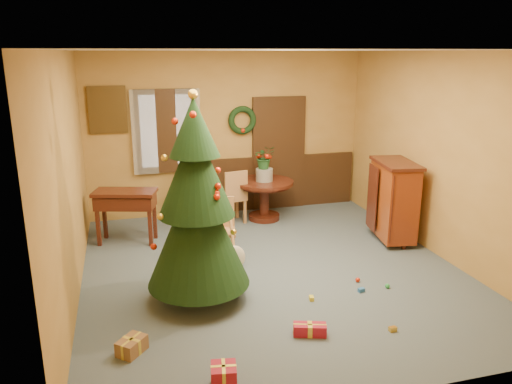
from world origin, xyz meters
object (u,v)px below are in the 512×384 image
object	(u,v)px
writing_desk	(126,204)
dining_table	(264,192)
chair_near	(221,226)
christmas_tree	(197,206)
sideboard	(394,199)

from	to	relation	value
writing_desk	dining_table	bearing A→B (deg)	11.77
chair_near	christmas_tree	world-z (taller)	christmas_tree
christmas_tree	writing_desk	bearing A→B (deg)	109.82
christmas_tree	sideboard	distance (m)	3.48
dining_table	chair_near	distance (m)	1.82
chair_near	writing_desk	world-z (taller)	chair_near
writing_desk	sideboard	size ratio (longest dim) A/B	0.81
dining_table	chair_near	xyz separation A→B (m)	(-1.07, -1.47, -0.02)
christmas_tree	dining_table	bearing A→B (deg)	59.25
dining_table	writing_desk	bearing A→B (deg)	-168.23
dining_table	writing_desk	distance (m)	2.42
writing_desk	christmas_tree	bearing A→B (deg)	-70.18
writing_desk	chair_near	bearing A→B (deg)	-36.99
dining_table	writing_desk	world-z (taller)	writing_desk
christmas_tree	writing_desk	size ratio (longest dim) A/B	2.42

